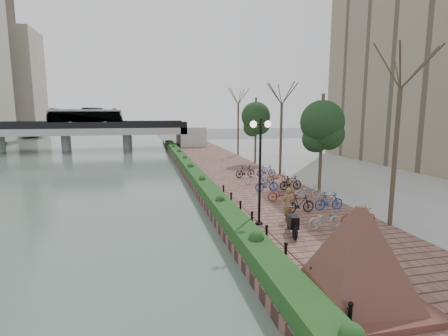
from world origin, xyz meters
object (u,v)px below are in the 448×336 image
object	(u,v)px
lamppost	(260,149)
pedestrian	(288,204)
granite_monument	(358,254)
motorcycle	(292,222)

from	to	relation	value
lamppost	pedestrian	size ratio (longest dim) A/B	3.09
granite_monument	pedestrian	size ratio (longest dim) A/B	3.26
motorcycle	pedestrian	xyz separation A→B (m)	(0.63, 1.96, 0.27)
lamppost	motorcycle	size ratio (longest dim) A/B	2.91
lamppost	motorcycle	distance (m)	3.59
motorcycle	pedestrian	world-z (taller)	pedestrian
pedestrian	motorcycle	bearing A→B (deg)	57.37
granite_monument	lamppost	size ratio (longest dim) A/B	1.06
lamppost	motorcycle	bearing A→B (deg)	-58.35
granite_monument	pedestrian	bearing A→B (deg)	81.46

